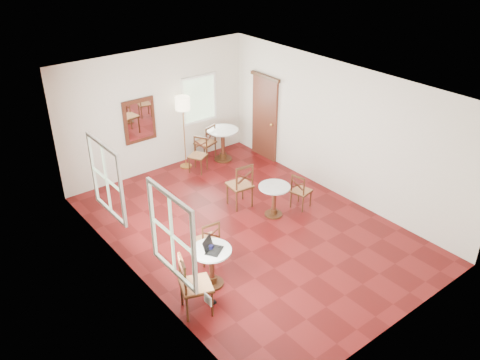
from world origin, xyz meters
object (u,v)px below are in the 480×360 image
(cafe_table_near, at_px, (212,263))
(laptop, at_px, (211,248))
(navy_mug, at_px, (211,247))
(water_glass, at_px, (207,249))
(chair_mid_a, at_px, (240,185))
(power_adapter, at_px, (213,303))
(chair_near_a, at_px, (208,241))
(chair_back_b, at_px, (198,155))
(chair_back_a, at_px, (206,142))
(cafe_table_back, at_px, (223,141))
(cafe_table_mid, at_px, (274,197))
(floor_lamp, at_px, (183,108))
(mouse, at_px, (220,247))
(chair_mid_b, at_px, (301,191))
(chair_near_b, at_px, (194,285))

(cafe_table_near, distance_m, laptop, 0.34)
(cafe_table_near, xyz_separation_m, laptop, (-0.01, -0.02, 0.34))
(navy_mug, height_order, water_glass, water_glass)
(chair_mid_a, bearing_deg, power_adapter, 50.07)
(chair_near_a, bearing_deg, water_glass, 62.29)
(chair_back_b, bearing_deg, navy_mug, -60.77)
(navy_mug, bearing_deg, chair_back_a, 56.13)
(cafe_table_back, height_order, laptop, laptop)
(cafe_table_mid, xyz_separation_m, chair_near_a, (-1.99, -0.41, 0.00))
(floor_lamp, bearing_deg, chair_back_a, 1.74)
(laptop, height_order, power_adapter, laptop)
(cafe_table_back, bearing_deg, chair_near_a, -130.35)
(floor_lamp, bearing_deg, cafe_table_mid, -85.90)
(mouse, bearing_deg, power_adapter, -123.22)
(cafe_table_near, relative_size, laptop, 1.84)
(cafe_table_mid, bearing_deg, chair_near_a, -168.30)
(chair_mid_b, xyz_separation_m, mouse, (-2.84, -0.93, 0.35))
(floor_lamp, distance_m, navy_mug, 4.66)
(cafe_table_mid, relative_size, mouse, 7.80)
(laptop, xyz_separation_m, mouse, (0.15, -0.02, -0.04))
(navy_mug, bearing_deg, power_adapter, -124.56)
(floor_lamp, relative_size, laptop, 4.60)
(cafe_table_back, relative_size, mouse, 9.39)
(water_glass, bearing_deg, chair_back_a, 55.42)
(cafe_table_mid, height_order, navy_mug, navy_mug)
(cafe_table_back, xyz_separation_m, chair_back_b, (-0.85, -0.13, -0.09))
(cafe_table_back, height_order, water_glass, cafe_table_back)
(cafe_table_near, bearing_deg, floor_lamp, 62.73)
(cafe_table_back, relative_size, chair_mid_a, 0.81)
(chair_near_b, height_order, navy_mug, chair_near_b)
(cafe_table_near, relative_size, chair_mid_b, 0.90)
(water_glass, height_order, power_adapter, water_glass)
(navy_mug, xyz_separation_m, water_glass, (-0.08, -0.01, 0.01))
(chair_back_a, relative_size, navy_mug, 9.06)
(cafe_table_mid, bearing_deg, chair_mid_b, -10.30)
(chair_mid_a, xyz_separation_m, power_adapter, (-2.30, -2.16, -0.50))
(chair_near_a, distance_m, power_adapter, 1.26)
(chair_near_a, height_order, laptop, laptop)
(laptop, bearing_deg, chair_back_a, 24.02)
(water_glass, bearing_deg, cafe_table_near, 4.81)
(chair_mid_a, relative_size, chair_back_b, 1.20)
(cafe_table_back, distance_m, chair_near_a, 4.23)
(chair_back_a, bearing_deg, chair_mid_a, 54.41)
(chair_near_a, height_order, chair_mid_b, chair_near_a)
(chair_mid_b, xyz_separation_m, power_adapter, (-3.27, -1.30, -0.39))
(cafe_table_mid, relative_size, chair_near_a, 0.80)
(floor_lamp, bearing_deg, power_adapter, -117.99)
(chair_near_b, distance_m, chair_mid_a, 3.36)
(water_glass, distance_m, power_adapter, 0.89)
(cafe_table_mid, bearing_deg, water_glass, -157.13)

